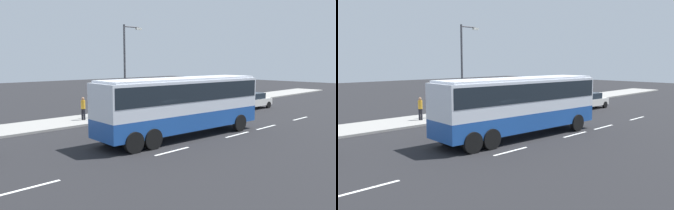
% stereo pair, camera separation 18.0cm
% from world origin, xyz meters
% --- Properties ---
extents(ground_plane, '(120.00, 120.00, 0.00)m').
position_xyz_m(ground_plane, '(0.00, 0.00, 0.00)').
color(ground_plane, black).
extents(sidewalk_curb, '(80.00, 4.00, 0.15)m').
position_xyz_m(sidewalk_curb, '(0.00, 9.05, 0.07)').
color(sidewalk_curb, gray).
rests_on(sidewalk_curb, ground_plane).
extents(lane_centreline, '(38.96, 0.16, 0.01)m').
position_xyz_m(lane_centreline, '(3.29, -2.07, 0.00)').
color(lane_centreline, white).
rests_on(lane_centreline, ground_plane).
extents(coach_bus, '(11.36, 3.25, 3.58)m').
position_xyz_m(coach_bus, '(1.36, -0.07, 2.22)').
color(coach_bus, '#1E4C9E').
rests_on(coach_bus, ground_plane).
extents(car_white_minivan, '(4.10, 2.03, 1.52)m').
position_xyz_m(car_white_minivan, '(15.27, 3.80, 0.80)').
color(car_white_minivan, white).
rests_on(car_white_minivan, ground_plane).
extents(pedestrian_near_curb, '(0.32, 0.32, 1.65)m').
position_xyz_m(pedestrian_near_curb, '(6.54, 7.99, 1.10)').
color(pedestrian_near_curb, '#38334C').
rests_on(pedestrian_near_curb, sidewalk_curb).
extents(pedestrian_at_crossing, '(0.32, 0.32, 1.72)m').
position_xyz_m(pedestrian_at_crossing, '(-0.24, 8.67, 1.14)').
color(pedestrian_at_crossing, black).
rests_on(pedestrian_at_crossing, sidewalk_curb).
extents(street_lamp, '(1.76, 0.24, 7.22)m').
position_xyz_m(street_lamp, '(3.10, 7.64, 4.28)').
color(street_lamp, '#47474C').
rests_on(street_lamp, sidewalk_curb).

